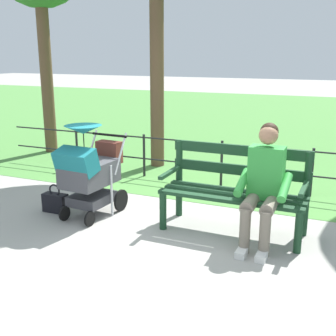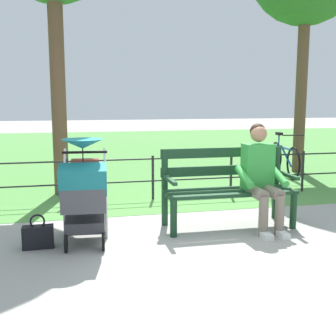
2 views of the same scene
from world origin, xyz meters
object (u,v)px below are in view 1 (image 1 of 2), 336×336
at_px(park_bench, 235,186).
at_px(person_on_bench, 264,182).
at_px(handbag, 55,202).
at_px(stroller, 89,170).

xyz_separation_m(park_bench, person_on_bench, (-0.35, 0.22, 0.15)).
relative_size(park_bench, handbag, 4.34).
height_order(park_bench, handbag, park_bench).
bearing_deg(park_bench, person_on_bench, 147.67).
distance_m(park_bench, stroller, 1.77).
xyz_separation_m(park_bench, stroller, (1.74, 0.28, 0.07)).
distance_m(person_on_bench, stroller, 2.10).
bearing_deg(stroller, handbag, 6.83).
xyz_separation_m(person_on_bench, stroller, (2.10, 0.06, -0.08)).
height_order(person_on_bench, handbag, person_on_bench).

